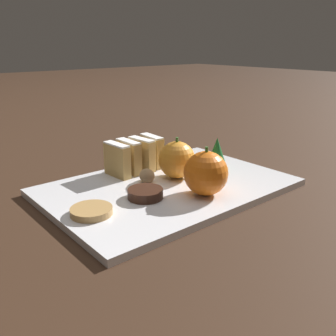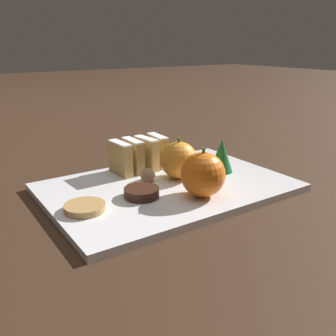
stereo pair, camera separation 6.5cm
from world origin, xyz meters
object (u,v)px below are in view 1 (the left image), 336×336
(orange_near, at_px, (177,160))
(orange_far, at_px, (206,173))
(chocolate_cookie, at_px, (145,193))
(walnut, at_px, (147,176))

(orange_near, height_order, orange_far, orange_far)
(orange_near, bearing_deg, orange_far, -10.91)
(chocolate_cookie, bearing_deg, orange_far, 59.07)
(orange_near, bearing_deg, walnut, -103.13)
(orange_near, xyz_separation_m, walnut, (-0.01, -0.06, -0.02))
(orange_near, relative_size, walnut, 2.45)
(walnut, height_order, chocolate_cookie, walnut)
(orange_far, xyz_separation_m, chocolate_cookie, (-0.05, -0.09, -0.03))
(orange_near, xyz_separation_m, orange_far, (0.09, -0.02, 0.00))
(orange_near, height_order, chocolate_cookie, orange_near)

